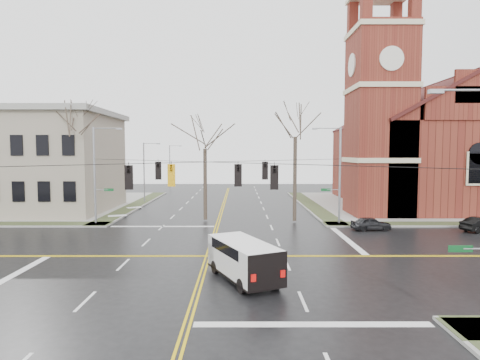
{
  "coord_description": "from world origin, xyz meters",
  "views": [
    {
      "loc": [
        2.09,
        -25.96,
        6.84
      ],
      "look_at": [
        2.13,
        6.0,
        4.61
      ],
      "focal_mm": 30.0,
      "sensor_mm": 36.0,
      "label": 1
    }
  ],
  "objects_px": {
    "parked_car_a": "(371,224)",
    "tree_nw_near": "(205,144)",
    "signal_pole_nw": "(96,172)",
    "church": "(419,139)",
    "streetlight_north_b": "(171,165)",
    "signal_pole_ne": "(338,172)",
    "streetlight_north_a": "(145,170)",
    "tree_nw_far": "(83,129)",
    "cargo_van": "(242,257)",
    "tree_ne": "(295,131)"
  },
  "relations": [
    {
      "from": "streetlight_north_a",
      "to": "tree_nw_near",
      "type": "distance_m",
      "value": 17.57
    },
    {
      "from": "signal_pole_ne",
      "to": "streetlight_north_a",
      "type": "bearing_deg",
      "value": 143.1
    },
    {
      "from": "parked_car_a",
      "to": "signal_pole_nw",
      "type": "bearing_deg",
      "value": 79.0
    },
    {
      "from": "signal_pole_ne",
      "to": "parked_car_a",
      "type": "relative_size",
      "value": 2.62
    },
    {
      "from": "tree_nw_far",
      "to": "tree_ne",
      "type": "distance_m",
      "value": 20.68
    },
    {
      "from": "tree_nw_near",
      "to": "streetlight_north_b",
      "type": "bearing_deg",
      "value": 105.14
    },
    {
      "from": "church",
      "to": "tree_nw_far",
      "type": "distance_m",
      "value": 39.66
    },
    {
      "from": "church",
      "to": "tree_nw_near",
      "type": "height_order",
      "value": "church"
    },
    {
      "from": "cargo_van",
      "to": "tree_ne",
      "type": "distance_m",
      "value": 19.78
    },
    {
      "from": "signal_pole_ne",
      "to": "parked_car_a",
      "type": "bearing_deg",
      "value": -49.84
    },
    {
      "from": "tree_nw_near",
      "to": "tree_ne",
      "type": "height_order",
      "value": "tree_ne"
    },
    {
      "from": "signal_pole_ne",
      "to": "tree_nw_far",
      "type": "distance_m",
      "value": 24.95
    },
    {
      "from": "signal_pole_ne",
      "to": "tree_nw_near",
      "type": "bearing_deg",
      "value": 171.14
    },
    {
      "from": "signal_pole_ne",
      "to": "parked_car_a",
      "type": "xyz_separation_m",
      "value": [
        2.3,
        -2.72,
        -4.36
      ]
    },
    {
      "from": "signal_pole_ne",
      "to": "tree_nw_far",
      "type": "relative_size",
      "value": 0.71
    },
    {
      "from": "signal_pole_nw",
      "to": "parked_car_a",
      "type": "height_order",
      "value": "signal_pole_nw"
    },
    {
      "from": "church",
      "to": "signal_pole_ne",
      "type": "distance_m",
      "value": 19.22
    },
    {
      "from": "church",
      "to": "parked_car_a",
      "type": "relative_size",
      "value": 8.01
    },
    {
      "from": "tree_nw_far",
      "to": "signal_pole_nw",
      "type": "bearing_deg",
      "value": -44.36
    },
    {
      "from": "signal_pole_ne",
      "to": "tree_nw_far",
      "type": "height_order",
      "value": "tree_nw_far"
    },
    {
      "from": "signal_pole_ne",
      "to": "parked_car_a",
      "type": "height_order",
      "value": "signal_pole_ne"
    },
    {
      "from": "streetlight_north_a",
      "to": "tree_ne",
      "type": "relative_size",
      "value": 0.65
    },
    {
      "from": "tree_ne",
      "to": "streetlight_north_a",
      "type": "bearing_deg",
      "value": 139.88
    },
    {
      "from": "tree_nw_far",
      "to": "tree_nw_near",
      "type": "height_order",
      "value": "tree_nw_far"
    },
    {
      "from": "signal_pole_nw",
      "to": "streetlight_north_a",
      "type": "distance_m",
      "value": 16.52
    },
    {
      "from": "streetlight_north_a",
      "to": "tree_nw_far",
      "type": "xyz_separation_m",
      "value": [
        -2.55,
        -14.65,
        4.66
      ]
    },
    {
      "from": "parked_car_a",
      "to": "tree_nw_far",
      "type": "relative_size",
      "value": 0.27
    },
    {
      "from": "tree_nw_near",
      "to": "tree_nw_far",
      "type": "bearing_deg",
      "value": -179.41
    },
    {
      "from": "tree_nw_far",
      "to": "tree_ne",
      "type": "relative_size",
      "value": 1.03
    },
    {
      "from": "church",
      "to": "streetlight_north_b",
      "type": "height_order",
      "value": "church"
    },
    {
      "from": "tree_ne",
      "to": "signal_pole_ne",
      "type": "bearing_deg",
      "value": -17.77
    },
    {
      "from": "tree_nw_far",
      "to": "signal_pole_ne",
      "type": "bearing_deg",
      "value": -4.3
    },
    {
      "from": "church",
      "to": "streetlight_north_b",
      "type": "relative_size",
      "value": 3.44
    },
    {
      "from": "church",
      "to": "tree_nw_near",
      "type": "bearing_deg",
      "value": -156.54
    },
    {
      "from": "streetlight_north_a",
      "to": "streetlight_north_b",
      "type": "height_order",
      "value": "same"
    },
    {
      "from": "tree_nw_far",
      "to": "tree_nw_near",
      "type": "xyz_separation_m",
      "value": [
        11.9,
        0.12,
        -1.49
      ]
    },
    {
      "from": "cargo_van",
      "to": "church",
      "type": "bearing_deg",
      "value": 27.97
    },
    {
      "from": "streetlight_north_b",
      "to": "cargo_van",
      "type": "relative_size",
      "value": 1.38
    },
    {
      "from": "tree_ne",
      "to": "streetlight_north_b",
      "type": "bearing_deg",
      "value": 117.18
    },
    {
      "from": "church",
      "to": "cargo_van",
      "type": "height_order",
      "value": "church"
    },
    {
      "from": "signal_pole_ne",
      "to": "tree_nw_near",
      "type": "xyz_separation_m",
      "value": [
        -12.63,
        1.97,
        2.68
      ]
    },
    {
      "from": "tree_nw_far",
      "to": "tree_nw_near",
      "type": "relative_size",
      "value": 1.2
    },
    {
      "from": "signal_pole_nw",
      "to": "tree_nw_near",
      "type": "distance_m",
      "value": 10.55
    },
    {
      "from": "parked_car_a",
      "to": "tree_nw_near",
      "type": "bearing_deg",
      "value": 67.78
    },
    {
      "from": "signal_pole_ne",
      "to": "tree_nw_far",
      "type": "xyz_separation_m",
      "value": [
        -24.53,
        1.85,
        4.18
      ]
    },
    {
      "from": "streetlight_north_b",
      "to": "cargo_van",
      "type": "height_order",
      "value": "streetlight_north_b"
    },
    {
      "from": "parked_car_a",
      "to": "tree_nw_near",
      "type": "distance_m",
      "value": 17.16
    },
    {
      "from": "streetlight_north_b",
      "to": "church",
      "type": "bearing_deg",
      "value": -33.25
    },
    {
      "from": "signal_pole_nw",
      "to": "cargo_van",
      "type": "bearing_deg",
      "value": -50.21
    },
    {
      "from": "signal_pole_nw",
      "to": "parked_car_a",
      "type": "xyz_separation_m",
      "value": [
        24.94,
        -2.72,
        -4.36
      ]
    }
  ]
}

